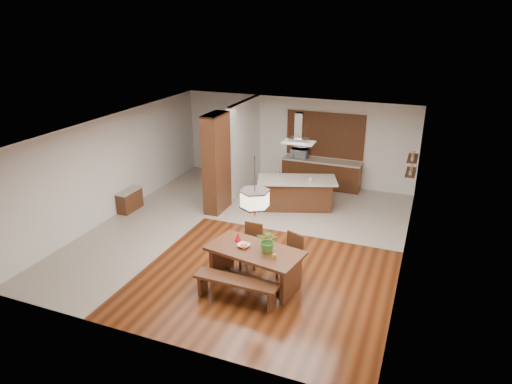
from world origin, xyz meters
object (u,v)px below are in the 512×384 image
at_px(kitchen_island, 297,193).
at_px(range_hood, 299,128).
at_px(island_cup, 310,180).
at_px(dining_chair_left, 250,246).
at_px(dining_chair_right, 289,257).
at_px(hallway_console, 130,200).
at_px(fruit_bowl, 244,246).
at_px(pendant_lantern, 255,187).
at_px(microwave, 300,153).
at_px(dining_table, 255,259).
at_px(dining_bench, 236,290).
at_px(foliage_plant, 268,241).

distance_m(kitchen_island, range_hood, 1.98).
distance_m(range_hood, island_cup, 1.53).
bearing_deg(kitchen_island, range_hood, 70.52).
xyz_separation_m(dining_chair_left, dining_chair_right, (0.99, -0.18, 0.01)).
relative_size(hallway_console, fruit_bowl, 3.34).
bearing_deg(island_cup, pendant_lantern, -90.85).
bearing_deg(microwave, island_cup, -60.64).
xyz_separation_m(dining_table, dining_bench, (-0.13, -0.72, -0.37)).
height_order(fruit_bowl, kitchen_island, kitchen_island).
bearing_deg(microwave, dining_bench, -78.67).
bearing_deg(dining_bench, dining_chair_right, 59.43).
height_order(dining_table, microwave, microwave).
bearing_deg(hallway_console, fruit_bowl, -26.32).
height_order(dining_table, pendant_lantern, pendant_lantern).
xyz_separation_m(fruit_bowl, microwave, (-0.62, 6.29, 0.23)).
height_order(foliage_plant, range_hood, range_hood).
relative_size(dining_table, microwave, 3.84).
bearing_deg(foliage_plant, fruit_bowl, -179.74).
distance_m(fruit_bowl, range_hood, 4.55).
xyz_separation_m(dining_bench, island_cup, (0.19, 4.92, 0.75)).
bearing_deg(dining_chair_left, microwave, 96.68).
bearing_deg(dining_chair_left, hallway_console, 161.92).
bearing_deg(dining_chair_left, dining_bench, -77.78).
bearing_deg(foliage_plant, dining_chair_left, 135.42).
bearing_deg(dining_bench, fruit_bowl, 100.70).
bearing_deg(dining_table, pendant_lantern, 0.00).
bearing_deg(pendant_lantern, foliage_plant, 3.85).
bearing_deg(dining_chair_left, dining_chair_right, -8.34).
relative_size(dining_chair_left, island_cup, 8.73).
height_order(dining_chair_right, island_cup, island_cup).
bearing_deg(range_hood, dining_bench, -87.44).
xyz_separation_m(fruit_bowl, island_cup, (0.33, 4.18, 0.12)).
bearing_deg(pendant_lantern, dining_chair_right, 40.70).
bearing_deg(hallway_console, island_cup, 20.68).
height_order(range_hood, microwave, range_hood).
height_order(pendant_lantern, microwave, pendant_lantern).
xyz_separation_m(island_cup, microwave, (-0.94, 2.10, 0.11)).
height_order(dining_bench, pendant_lantern, pendant_lantern).
bearing_deg(dining_table, fruit_bowl, 176.26).
height_order(dining_table, island_cup, island_cup).
bearing_deg(hallway_console, dining_chair_left, -19.75).
distance_m(hallway_console, dining_bench, 5.68).
height_order(range_hood, island_cup, range_hood).
relative_size(hallway_console, island_cup, 7.64).
distance_m(hallway_console, dining_table, 5.45).
xyz_separation_m(pendant_lantern, microwave, (-0.88, 6.30, -1.14)).
bearing_deg(fruit_bowl, dining_chair_left, 100.38).
distance_m(dining_bench, pendant_lantern, 2.13).
bearing_deg(foliage_plant, dining_chair_right, 58.29).
height_order(dining_chair_right, foliage_plant, foliage_plant).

